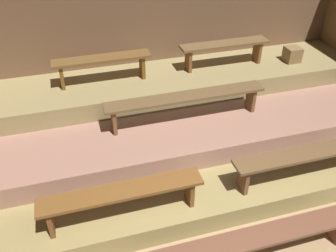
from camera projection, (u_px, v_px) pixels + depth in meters
ground at (197, 180)px, 5.12m from camera, size 7.14×4.91×0.08m
wall_back at (156, 29)px, 5.94m from camera, size 7.14×0.06×2.78m
platform_lower at (184, 146)px, 5.46m from camera, size 6.34×2.98×0.29m
platform_middle at (177, 116)px, 5.60m from camera, size 6.34×2.20×0.29m
platform_upper at (167, 83)px, 5.86m from camera, size 6.34×1.13×0.29m
bench_floor_center at (256, 240)px, 3.86m from camera, size 2.28×0.27×0.39m
bench_lower_left at (122, 195)px, 4.00m from camera, size 1.80×0.27×0.39m
bench_lower_right at (302, 158)px, 4.52m from camera, size 1.80×0.27×0.39m
bench_middle_center at (186, 100)px, 5.08m from camera, size 2.26×0.27×0.39m
bench_upper_left at (102, 63)px, 5.41m from camera, size 1.44×0.27×0.39m
bench_upper_right at (224, 48)px, 5.86m from camera, size 1.44×0.27×0.39m
wooden_crate_upper at (292, 54)px, 6.11m from camera, size 0.24×0.24×0.24m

